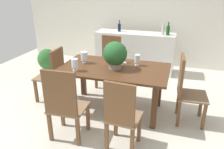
% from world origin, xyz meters
% --- Properties ---
extents(ground_plane, '(7.04, 7.04, 0.00)m').
position_xyz_m(ground_plane, '(0.00, 0.00, 0.00)').
color(ground_plane, beige).
extents(back_wall, '(6.40, 0.10, 2.60)m').
position_xyz_m(back_wall, '(0.00, 2.60, 1.30)').
color(back_wall, silver).
rests_on(back_wall, ground).
extents(dining_table, '(1.71, 0.98, 0.75)m').
position_xyz_m(dining_table, '(0.00, 0.08, 0.64)').
color(dining_table, '#4C2D19').
rests_on(dining_table, ground).
extents(chair_near_left, '(0.49, 0.45, 1.04)m').
position_xyz_m(chair_near_left, '(-0.38, -0.87, 0.57)').
color(chair_near_left, brown).
rests_on(chair_near_left, ground).
extents(chair_near_right, '(0.43, 0.43, 0.98)m').
position_xyz_m(chair_near_right, '(0.38, -0.86, 0.53)').
color(chair_near_right, brown).
rests_on(chair_near_right, ground).
extents(chair_head_end, '(0.45, 0.45, 0.96)m').
position_xyz_m(chair_head_end, '(-1.12, 0.09, 0.53)').
color(chair_head_end, brown).
rests_on(chair_head_end, ground).
extents(chair_far_left, '(0.47, 0.47, 1.02)m').
position_xyz_m(chair_far_left, '(-0.38, 1.04, 0.55)').
color(chair_far_left, brown).
rests_on(chair_far_left, ground).
extents(chair_foot_end, '(0.45, 0.46, 1.04)m').
position_xyz_m(chair_foot_end, '(1.11, 0.08, 0.56)').
color(chair_foot_end, brown).
rests_on(chair_foot_end, ground).
extents(flower_centerpiece, '(0.37, 0.37, 0.43)m').
position_xyz_m(flower_centerpiece, '(0.02, 0.06, 0.98)').
color(flower_centerpiece, gray).
rests_on(flower_centerpiece, dining_table).
extents(crystal_vase_left, '(0.09, 0.09, 0.18)m').
position_xyz_m(crystal_vase_left, '(0.33, 0.29, 0.86)').
color(crystal_vase_left, silver).
rests_on(crystal_vase_left, dining_table).
extents(crystal_vase_center_near, '(0.10, 0.10, 0.19)m').
position_xyz_m(crystal_vase_center_near, '(-0.53, -0.22, 0.86)').
color(crystal_vase_center_near, silver).
rests_on(crystal_vase_center_near, dining_table).
extents(crystal_vase_right, '(0.12, 0.12, 0.19)m').
position_xyz_m(crystal_vase_right, '(-0.54, 0.15, 0.87)').
color(crystal_vase_right, silver).
rests_on(crystal_vase_right, dining_table).
extents(wine_glass, '(0.07, 0.07, 0.14)m').
position_xyz_m(wine_glass, '(0.11, 0.36, 0.85)').
color(wine_glass, silver).
rests_on(wine_glass, dining_table).
extents(kitchen_counter, '(1.83, 0.51, 0.93)m').
position_xyz_m(kitchen_counter, '(-0.05, 1.98, 0.46)').
color(kitchen_counter, silver).
rests_on(kitchen_counter, ground).
extents(wine_bottle_green, '(0.06, 0.06, 0.30)m').
position_xyz_m(wine_bottle_green, '(0.58, 1.89, 1.05)').
color(wine_bottle_green, '#B2BFB7').
rests_on(wine_bottle_green, kitchen_counter).
extents(wine_bottle_dark, '(0.08, 0.08, 0.28)m').
position_xyz_m(wine_bottle_dark, '(0.67, 1.97, 1.03)').
color(wine_bottle_dark, '#194C1E').
rests_on(wine_bottle_dark, kitchen_counter).
extents(wine_bottle_tall, '(0.07, 0.07, 0.26)m').
position_xyz_m(wine_bottle_tall, '(-0.45, 2.01, 1.03)').
color(wine_bottle_tall, '#0F1E38').
rests_on(wine_bottle_tall, kitchen_counter).
extents(potted_plant_floor, '(0.45, 0.45, 0.56)m').
position_xyz_m(potted_plant_floor, '(-2.01, 1.26, 0.30)').
color(potted_plant_floor, '#423D38').
rests_on(potted_plant_floor, ground).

